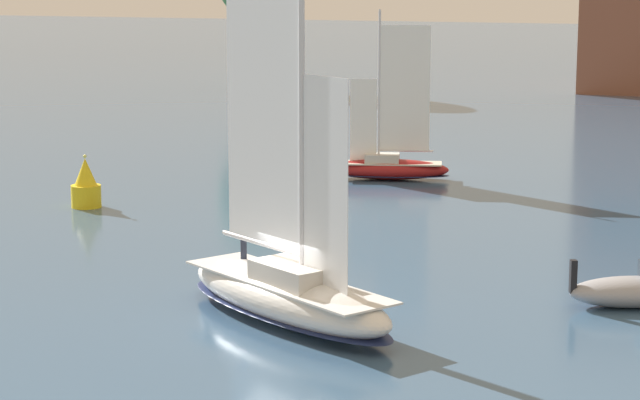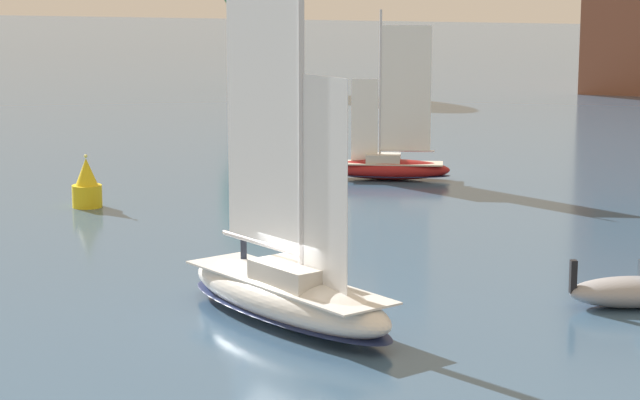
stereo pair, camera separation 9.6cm
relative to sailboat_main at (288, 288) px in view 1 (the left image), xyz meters
The scene contains 5 objects.
ground_plane 1.01m from the sailboat_main, 152.12° to the left, with size 400.00×400.00×0.00m, color #385675.
sailboat_main is the anchor object (origin of this frame).
sailboat_moored_far_slip 25.67m from the sailboat_main, 99.19° to the left, with size 6.35×3.08×8.43m.
motor_tender 10.88m from the sailboat_main, 27.54° to the left, with size 4.30×3.05×1.53m.
channel_buoy 20.29m from the sailboat_main, 136.54° to the left, with size 1.32×1.32×2.36m.
Camera 1 is at (12.70, -33.92, 10.53)m, focal length 70.00 mm.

